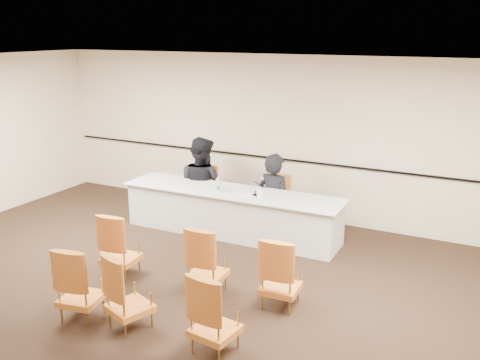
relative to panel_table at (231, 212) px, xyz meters
name	(u,v)px	position (x,y,z in m)	size (l,w,h in m)	color
floor	(165,308)	(0.46, -2.66, -0.39)	(10.00, 10.00, 0.00)	black
ceiling	(155,69)	(0.46, -2.66, 2.61)	(10.00, 10.00, 0.00)	silver
wall_back	(287,138)	(0.46, 1.34, 1.11)	(10.00, 0.04, 3.00)	beige
wall_rail	(286,159)	(0.46, 1.30, 0.71)	(9.80, 0.04, 0.03)	black
panel_table	(231,212)	(0.00, 0.00, 0.00)	(3.88, 0.89, 0.78)	silver
panelist_main	(274,206)	(0.54, 0.58, 0.03)	(0.69, 0.45, 1.90)	black
panelist_main_chair	(274,203)	(0.54, 0.58, 0.09)	(0.50, 0.50, 0.95)	#B06A1F
panelist_second	(202,188)	(-0.93, 0.56, 0.16)	(0.96, 0.74, 1.97)	black
panelist_second_chair	(202,192)	(-0.93, 0.56, 0.09)	(0.50, 0.50, 0.95)	#B06A1F
papers	(247,195)	(0.35, -0.10, 0.39)	(0.30, 0.22, 0.00)	white
microphone	(256,187)	(0.48, -0.05, 0.54)	(0.10, 0.21, 0.29)	black
water_bottle	(218,184)	(-0.19, -0.11, 0.51)	(0.07, 0.07, 0.24)	teal
drinking_glass	(228,189)	(-0.02, -0.07, 0.44)	(0.06, 0.06, 0.10)	silver
coffee_cup	(260,194)	(0.60, -0.15, 0.46)	(0.09, 0.09, 0.14)	white
aud_chair_front_left	(120,244)	(-0.65, -2.14, 0.09)	(0.50, 0.50, 0.95)	#B06A1F
aud_chair_front_mid	(207,259)	(0.72, -2.02, 0.09)	(0.50, 0.50, 0.95)	#B06A1F
aud_chair_front_right	(281,272)	(1.74, -1.92, 0.09)	(0.50, 0.50, 0.95)	#B06A1F
aud_chair_back_left	(80,282)	(-0.32, -3.30, 0.09)	(0.50, 0.50, 0.95)	#B06A1F
aud_chair_back_mid	(129,290)	(0.35, -3.20, 0.09)	(0.50, 0.50, 0.95)	#B06A1F
aud_chair_back_right	(215,312)	(1.49, -3.17, 0.09)	(0.50, 0.50, 0.95)	#B06A1F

